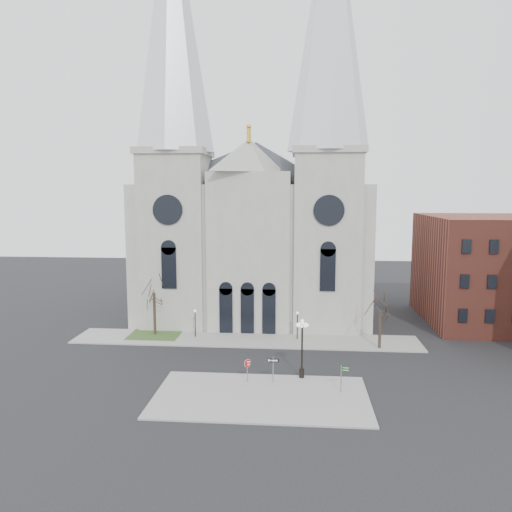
# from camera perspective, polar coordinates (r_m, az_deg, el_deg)

# --- Properties ---
(ground) EXTENTS (160.00, 160.00, 0.00)m
(ground) POSITION_cam_1_polar(r_m,az_deg,el_deg) (48.43, -2.62, -13.40)
(ground) COLOR black
(ground) RESTS_ON ground
(sidewalk_near) EXTENTS (18.00, 10.00, 0.14)m
(sidewalk_near) POSITION_cam_1_polar(r_m,az_deg,el_deg) (43.51, 0.57, -15.78)
(sidewalk_near) COLOR gray
(sidewalk_near) RESTS_ON ground
(sidewalk_far) EXTENTS (40.00, 6.00, 0.14)m
(sidewalk_far) POSITION_cam_1_polar(r_m,az_deg,el_deg) (58.75, -1.22, -9.53)
(sidewalk_far) COLOR gray
(sidewalk_far) RESTS_ON ground
(grass_patch) EXTENTS (6.00, 5.00, 0.18)m
(grass_patch) POSITION_cam_1_polar(r_m,az_deg,el_deg) (61.76, -11.45, -8.81)
(grass_patch) COLOR #314E21
(grass_patch) RESTS_ON ground
(cathedral) EXTENTS (33.00, 26.66, 54.00)m
(cathedral) POSITION_cam_1_polar(r_m,az_deg,el_deg) (68.00, -0.21, 8.50)
(cathedral) COLOR #98958E
(cathedral) RESTS_ON ground
(bg_building_brick) EXTENTS (14.00, 18.00, 14.00)m
(bg_building_brick) POSITION_cam_1_polar(r_m,az_deg,el_deg) (71.81, 24.34, -1.41)
(bg_building_brick) COLOR brown
(bg_building_brick) RESTS_ON ground
(tree_left) EXTENTS (3.20, 3.20, 7.50)m
(tree_left) POSITION_cam_1_polar(r_m,az_deg,el_deg) (60.47, -11.58, -3.81)
(tree_left) COLOR black
(tree_left) RESTS_ON ground
(tree_right) EXTENTS (3.20, 3.20, 6.00)m
(tree_right) POSITION_cam_1_polar(r_m,az_deg,el_deg) (56.10, 14.05, -5.93)
(tree_right) COLOR black
(tree_right) RESTS_ON ground
(ped_lamp_left) EXTENTS (0.32, 0.32, 3.26)m
(ped_lamp_left) POSITION_cam_1_polar(r_m,az_deg,el_deg) (59.51, -6.97, -7.10)
(ped_lamp_left) COLOR black
(ped_lamp_left) RESTS_ON sidewalk_far
(ped_lamp_right) EXTENTS (0.32, 0.32, 3.26)m
(ped_lamp_right) POSITION_cam_1_polar(r_m,az_deg,el_deg) (58.31, 4.75, -7.38)
(ped_lamp_right) COLOR black
(ped_lamp_right) RESTS_ON sidewalk_far
(stop_sign) EXTENTS (0.72, 0.34, 2.16)m
(stop_sign) POSITION_cam_1_polar(r_m,az_deg,el_deg) (45.75, -1.00, -12.39)
(stop_sign) COLOR slate
(stop_sign) RESTS_ON sidewalk_near
(globe_lamp) EXTENTS (1.34, 1.34, 5.51)m
(globe_lamp) POSITION_cam_1_polar(r_m,az_deg,el_deg) (46.42, 5.29, -9.65)
(globe_lamp) COLOR black
(globe_lamp) RESTS_ON sidewalk_near
(one_way_sign) EXTENTS (1.02, 0.10, 2.32)m
(one_way_sign) POSITION_cam_1_polar(r_m,az_deg,el_deg) (45.75, 1.98, -12.41)
(one_way_sign) COLOR slate
(one_way_sign) RESTS_ON sidewalk_near
(street_name_sign) EXTENTS (0.75, 0.16, 2.34)m
(street_name_sign) POSITION_cam_1_polar(r_m,az_deg,el_deg) (44.34, 9.82, -13.42)
(street_name_sign) COLOR slate
(street_name_sign) RESTS_ON sidewalk_near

